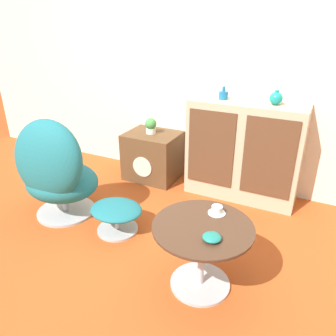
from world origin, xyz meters
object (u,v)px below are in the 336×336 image
at_px(sideboard, 243,151).
at_px(egg_chair, 55,172).
at_px(tv_console, 153,156).
at_px(bowl, 212,237).
at_px(vase_inner_left, 276,98).
at_px(coffee_table, 202,246).
at_px(teacup, 217,211).
at_px(vase_leftmost, 223,95).
at_px(potted_plant, 151,125).
at_px(ottoman, 116,212).

xyz_separation_m(sideboard, egg_chair, (-1.37, -1.12, -0.04)).
bearing_deg(tv_console, bowl, -50.26).
xyz_separation_m(tv_console, vase_inner_left, (1.24, 0.04, 0.77)).
bearing_deg(tv_console, coffee_table, -50.41).
bearing_deg(egg_chair, teacup, -2.42).
distance_m(vase_inner_left, teacup, 1.30).
height_order(sideboard, teacup, sideboard).
distance_m(vase_leftmost, potted_plant, 0.87).
bearing_deg(vase_inner_left, potted_plant, -178.28).
relative_size(egg_chair, potted_plant, 5.64).
relative_size(ottoman, potted_plant, 2.68).
relative_size(ottoman, vase_leftmost, 3.76).
bearing_deg(coffee_table, sideboard, 94.01).
relative_size(tv_console, teacup, 4.87).
relative_size(coffee_table, vase_inner_left, 5.00).
distance_m(vase_inner_left, potted_plant, 1.32).
xyz_separation_m(tv_console, coffee_table, (1.10, -1.33, 0.06)).
xyz_separation_m(vase_leftmost, vase_inner_left, (0.48, -0.00, 0.02)).
bearing_deg(egg_chair, potted_plant, 71.90).
bearing_deg(vase_leftmost, tv_console, -177.09).
bearing_deg(coffee_table, ottoman, 162.47).
xyz_separation_m(ottoman, vase_leftmost, (0.53, 1.09, 0.83)).
height_order(ottoman, vase_leftmost, vase_leftmost).
bearing_deg(teacup, bowl, -76.90).
distance_m(egg_chair, vase_leftmost, 1.69).
xyz_separation_m(vase_leftmost, bowl, (0.44, -1.48, -0.51)).
xyz_separation_m(tv_console, potted_plant, (-0.02, 0.00, 0.35)).
relative_size(vase_inner_left, teacup, 1.11).
bearing_deg(vase_leftmost, coffee_table, -76.01).
height_order(teacup, bowl, teacup).
xyz_separation_m(teacup, bowl, (0.07, -0.29, -0.00)).
relative_size(vase_inner_left, potted_plant, 0.77).
relative_size(egg_chair, teacup, 8.12).
bearing_deg(teacup, ottoman, 173.75).
distance_m(vase_leftmost, bowl, 1.62).
bearing_deg(potted_plant, vase_inner_left, 1.72).
relative_size(sideboard, vase_leftmost, 8.97).
height_order(egg_chair, potted_plant, egg_chair).
distance_m(tv_console, teacup, 1.63).
height_order(tv_console, egg_chair, egg_chair).
bearing_deg(sideboard, vase_leftmost, 179.09).
height_order(egg_chair, teacup, egg_chair).
relative_size(vase_leftmost, vase_inner_left, 0.93).
bearing_deg(tv_console, potted_plant, 177.06).
xyz_separation_m(coffee_table, bowl, (0.10, -0.11, 0.18)).
distance_m(vase_leftmost, vase_inner_left, 0.48).
relative_size(coffee_table, vase_leftmost, 5.39).
height_order(tv_console, vase_leftmost, vase_leftmost).
bearing_deg(bowl, teacup, 103.10).
bearing_deg(bowl, egg_chair, 167.41).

